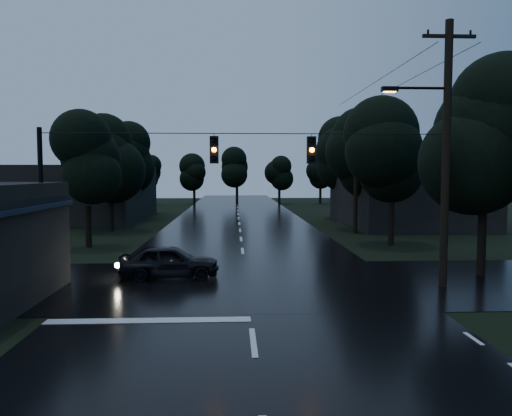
{
  "coord_description": "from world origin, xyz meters",
  "views": [
    {
      "loc": [
        -0.5,
        -7.48,
        4.34
      ],
      "look_at": [
        0.52,
        15.0,
        2.77
      ],
      "focal_mm": 35.0,
      "sensor_mm": 36.0,
      "label": 1
    }
  ],
  "objects": [
    {
      "name": "span_signals",
      "position": [
        0.56,
        10.99,
        5.24
      ],
      "size": [
        15.0,
        0.37,
        1.12
      ],
      "color": "black",
      "rests_on": "ground"
    },
    {
      "name": "anchor_pole_left",
      "position": [
        -7.5,
        11.0,
        3.0
      ],
      "size": [
        0.18,
        0.18,
        6.0
      ],
      "primitive_type": "cylinder",
      "color": "black",
      "rests_on": "ground"
    },
    {
      "name": "tree_left_a",
      "position": [
        -9.0,
        22.0,
        5.24
      ],
      "size": [
        3.92,
        3.92,
        8.26
      ],
      "color": "black",
      "rests_on": "ground"
    },
    {
      "name": "building_far_right",
      "position": [
        14.0,
        34.0,
        2.2
      ],
      "size": [
        10.0,
        14.0,
        4.4
      ],
      "primitive_type": "cube",
      "color": "black",
      "rests_on": "ground"
    },
    {
      "name": "building_far_left",
      "position": [
        -14.0,
        40.0,
        2.5
      ],
      "size": [
        10.0,
        16.0,
        5.0
      ],
      "primitive_type": "cube",
      "color": "black",
      "rests_on": "ground"
    },
    {
      "name": "main_road",
      "position": [
        0.0,
        30.0,
        0.0
      ],
      "size": [
        12.0,
        120.0,
        0.02
      ],
      "primitive_type": "cube",
      "color": "black",
      "rests_on": "ground"
    },
    {
      "name": "cross_street",
      "position": [
        0.0,
        12.0,
        0.0
      ],
      "size": [
        60.0,
        9.0,
        0.02
      ],
      "primitive_type": "cube",
      "color": "black",
      "rests_on": "ground"
    },
    {
      "name": "tree_right_b",
      "position": [
        9.6,
        30.0,
        5.99
      ],
      "size": [
        4.48,
        4.48,
        9.44
      ],
      "color": "black",
      "rests_on": "ground"
    },
    {
      "name": "tree_left_b",
      "position": [
        -9.6,
        30.0,
        5.62
      ],
      "size": [
        4.2,
        4.2,
        8.85
      ],
      "color": "black",
      "rests_on": "ground"
    },
    {
      "name": "tree_right_a",
      "position": [
        9.0,
        22.0,
        5.62
      ],
      "size": [
        4.2,
        4.2,
        8.85
      ],
      "color": "black",
      "rests_on": "ground"
    },
    {
      "name": "utility_pole_main",
      "position": [
        7.41,
        11.0,
        5.26
      ],
      "size": [
        3.5,
        0.3,
        10.0
      ],
      "color": "black",
      "rests_on": "ground"
    },
    {
      "name": "tree_right_c",
      "position": [
        10.2,
        40.0,
        6.37
      ],
      "size": [
        4.76,
        4.76,
        10.03
      ],
      "color": "black",
      "rests_on": "ground"
    },
    {
      "name": "tree_corner_near",
      "position": [
        10.0,
        13.0,
        5.99
      ],
      "size": [
        4.48,
        4.48,
        9.44
      ],
      "color": "black",
      "rests_on": "ground"
    },
    {
      "name": "tree_left_c",
      "position": [
        -10.2,
        40.0,
        5.99
      ],
      "size": [
        4.48,
        4.48,
        9.44
      ],
      "color": "black",
      "rests_on": "ground"
    },
    {
      "name": "utility_pole_far",
      "position": [
        8.3,
        28.0,
        3.88
      ],
      "size": [
        2.0,
        0.3,
        7.5
      ],
      "color": "black",
      "rests_on": "ground"
    },
    {
      "name": "car",
      "position": [
        -3.15,
        13.09,
        0.7
      ],
      "size": [
        4.16,
        1.86,
        1.39
      ],
      "primitive_type": "imported",
      "rotation": [
        0.0,
        0.0,
        1.62
      ],
      "color": "black",
      "rests_on": "ground"
    }
  ]
}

